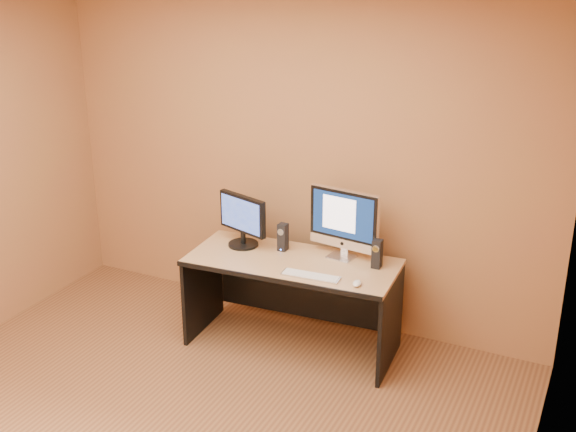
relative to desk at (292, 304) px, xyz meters
The scene contains 10 objects.
walls 1.76m from the desk, 98.13° to the right, with size 4.00×4.00×2.60m, color brown, non-canonical shape.
desk is the anchor object (origin of this frame).
imac 0.70m from the desk, 34.09° to the left, with size 0.53×0.20×0.51m, color silver, non-canonical shape.
second_monitor 0.71m from the desk, 168.69° to the left, with size 0.45×0.22×0.39m, color black, non-canonical shape.
speaker_left 0.49m from the desk, 135.28° to the left, with size 0.06×0.07×0.21m, color black, non-canonical shape.
speaker_right 0.75m from the desk, 14.37° to the left, with size 0.06×0.07×0.21m, color black, non-canonical shape.
keyboard 0.46m from the desk, 39.70° to the right, with size 0.40×0.11×0.02m, color silver.
mouse 0.69m from the desk, 17.63° to the right, with size 0.05×0.10×0.03m, color silver.
cable_a 0.53m from the desk, 38.75° to the left, with size 0.01×0.01×0.21m, color black.
cable_b 0.52m from the desk, 47.43° to the left, with size 0.01×0.01×0.17m, color black.
Camera 1 is at (2.21, -2.77, 2.80)m, focal length 45.00 mm.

